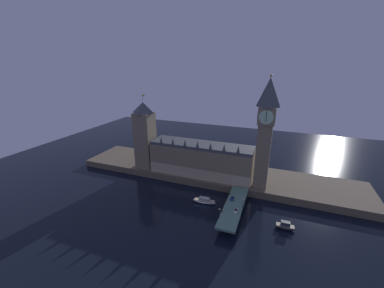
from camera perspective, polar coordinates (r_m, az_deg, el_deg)
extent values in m
plane|color=black|center=(159.18, 1.11, -13.74)|extent=(400.00, 400.00, 0.00)
cube|color=brown|center=(190.38, 5.17, -7.09)|extent=(220.00, 42.00, 5.21)
cube|color=#7F7056|center=(179.51, 2.24, -3.95)|extent=(77.04, 20.33, 21.84)
cube|color=tan|center=(173.60, 1.10, -7.31)|extent=(77.04, 0.20, 7.86)
cube|color=#42474C|center=(175.14, 2.29, -0.29)|extent=(77.04, 18.70, 2.40)
cone|color=#42474C|center=(177.55, -7.47, 1.05)|extent=(2.40, 2.40, 4.81)
cone|color=#42474C|center=(173.33, -4.66, 0.71)|extent=(2.40, 2.40, 4.81)
cone|color=#42474C|center=(169.55, -1.72, 0.34)|extent=(2.40, 2.40, 4.81)
cone|color=#42474C|center=(166.25, 1.34, -0.04)|extent=(2.40, 2.40, 4.81)
cone|color=#42474C|center=(163.44, 4.52, -0.44)|extent=(2.40, 2.40, 4.81)
cone|color=#42474C|center=(161.17, 7.80, -0.84)|extent=(2.40, 2.40, 4.81)
cone|color=#42474C|center=(159.44, 11.16, -1.26)|extent=(2.40, 2.40, 4.81)
cube|color=#7F7056|center=(163.03, 16.74, -2.94)|extent=(8.79, 8.79, 44.41)
cube|color=#7F7056|center=(155.23, 17.70, 6.57)|extent=(10.37, 10.37, 10.88)
cylinder|color=#B7E5B7|center=(150.04, 17.55, 6.18)|extent=(8.62, 0.25, 8.62)
cylinder|color=#B7E5B7|center=(160.43, 17.84, 6.94)|extent=(8.62, 0.25, 8.62)
cylinder|color=#B7E5B7|center=(155.04, 19.66, 6.35)|extent=(0.25, 8.62, 8.62)
cylinder|color=#B7E5B7|center=(155.60, 15.75, 6.79)|extent=(0.25, 8.62, 8.62)
cube|color=black|center=(149.72, 17.57, 6.41)|extent=(0.36, 0.10, 6.46)
pyramid|color=#42474C|center=(153.00, 18.25, 11.83)|extent=(10.37, 10.37, 17.87)
sphere|color=gold|center=(152.25, 18.63, 15.45)|extent=(1.60, 1.60, 1.60)
cube|color=#7F7056|center=(192.81, -11.27, 0.94)|extent=(13.50, 13.50, 44.58)
pyramid|color=#42474C|center=(186.49, -11.79, 8.66)|extent=(13.77, 13.77, 8.17)
cylinder|color=#99999E|center=(185.39, -11.94, 10.81)|extent=(0.24, 0.24, 6.00)
cube|color=gold|center=(184.53, -11.69, 11.45)|extent=(2.00, 0.08, 1.20)
cube|color=slate|center=(146.80, 10.09, -14.68)|extent=(10.68, 46.00, 1.40)
cube|color=brown|center=(139.28, 9.02, -18.24)|extent=(9.08, 3.20, 4.68)
cube|color=brown|center=(148.49, 10.02, -15.66)|extent=(9.08, 3.20, 4.68)
cube|color=brown|center=(158.00, 10.88, -13.39)|extent=(9.08, 3.20, 4.68)
cube|color=navy|center=(151.59, 9.71, -12.90)|extent=(1.71, 4.21, 0.80)
cube|color=black|center=(151.27, 9.72, -12.70)|extent=(1.41, 1.90, 0.45)
cylinder|color=black|center=(152.94, 9.50, -12.69)|extent=(0.22, 0.64, 0.64)
cylinder|color=black|center=(152.71, 10.11, -12.78)|extent=(0.22, 0.64, 0.64)
cylinder|color=black|center=(150.76, 9.29, -13.19)|extent=(0.22, 0.64, 0.64)
cylinder|color=black|center=(150.52, 9.91, -13.28)|extent=(0.22, 0.64, 0.64)
cube|color=white|center=(141.16, 10.62, -15.61)|extent=(1.82, 4.47, 0.82)
cube|color=black|center=(140.80, 10.64, -15.40)|extent=(1.49, 2.01, 0.45)
cylinder|color=black|center=(140.08, 10.86, -16.06)|extent=(0.22, 0.64, 0.64)
cylinder|color=black|center=(140.29, 10.14, -15.95)|extent=(0.22, 0.64, 0.64)
cylinder|color=black|center=(142.34, 11.08, -15.45)|extent=(0.22, 0.64, 0.64)
cylinder|color=black|center=(142.55, 10.37, -15.34)|extent=(0.22, 0.64, 0.64)
cylinder|color=black|center=(139.74, 7.41, -15.92)|extent=(0.28, 0.28, 0.75)
cylinder|color=brown|center=(139.35, 7.42, -15.69)|extent=(0.38, 0.38, 0.62)
sphere|color=tan|center=(139.11, 7.43, -15.55)|extent=(0.20, 0.20, 0.20)
cylinder|color=black|center=(156.73, 9.27, -11.80)|extent=(0.28, 0.28, 0.78)
cylinder|color=maroon|center=(156.37, 9.29, -11.58)|extent=(0.38, 0.38, 0.65)
sphere|color=tan|center=(156.15, 9.30, -11.44)|extent=(0.21, 0.21, 0.21)
cylinder|color=#2D3333|center=(135.21, 6.60, -17.29)|extent=(0.56, 0.56, 0.50)
cylinder|color=#2D3333|center=(133.68, 6.64, -16.39)|extent=(0.18, 0.18, 4.74)
sphere|color=#F9E5A3|center=(132.01, 6.69, -15.35)|extent=(0.60, 0.60, 0.60)
sphere|color=#F9E5A3|center=(132.29, 6.49, -15.44)|extent=(0.44, 0.44, 0.44)
sphere|color=#F9E5A3|center=(132.12, 6.88, -15.51)|extent=(0.44, 0.44, 0.44)
cylinder|color=#2D3333|center=(145.67, 12.14, -14.68)|extent=(0.56, 0.56, 0.50)
cylinder|color=#2D3333|center=(144.22, 12.22, -13.79)|extent=(0.18, 0.18, 4.84)
sphere|color=#F9E5A3|center=(142.66, 12.30, -12.79)|extent=(0.60, 0.60, 0.60)
sphere|color=#F9E5A3|center=(142.89, 12.11, -12.88)|extent=(0.44, 0.44, 0.44)
sphere|color=#F9E5A3|center=(142.80, 12.47, -12.94)|extent=(0.44, 0.44, 0.44)
ellipsoid|color=white|center=(157.70, 2.98, -13.72)|extent=(15.28, 5.45, 1.80)
cube|color=tan|center=(157.26, 2.99, -13.47)|extent=(13.43, 4.43, 0.24)
cube|color=#B7B2A8|center=(156.72, 3.00, -13.16)|extent=(6.92, 3.24, 1.80)
ellipsoid|color=#28282D|center=(145.71, 21.61, -18.21)|extent=(10.74, 4.24, 2.28)
cube|color=tan|center=(145.11, 21.66, -17.88)|extent=(9.44, 3.42, 0.24)
cube|color=#2D333D|center=(144.38, 21.72, -17.48)|extent=(4.85, 2.59, 2.28)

